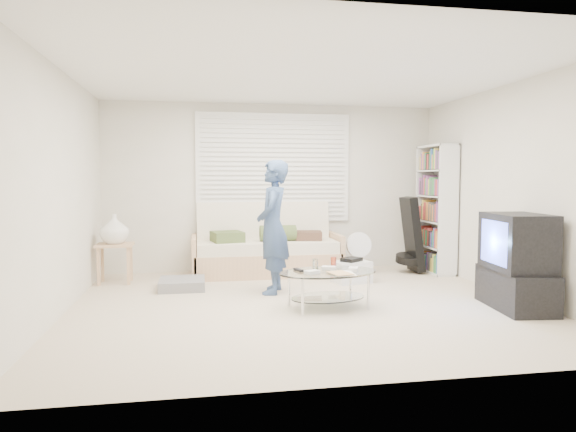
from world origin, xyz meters
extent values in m
plane|color=beige|center=(0.00, 0.00, 0.00)|extent=(5.00, 5.00, 0.00)
cube|color=beige|center=(0.00, 2.25, 1.25)|extent=(5.00, 0.02, 2.50)
cube|color=beige|center=(0.00, -2.25, 1.25)|extent=(5.00, 0.02, 2.50)
cube|color=beige|center=(-2.50, 0.00, 1.25)|extent=(0.02, 4.50, 2.50)
cube|color=beige|center=(2.50, 0.00, 1.25)|extent=(0.02, 4.50, 2.50)
cube|color=white|center=(0.00, 0.00, 2.50)|extent=(5.00, 4.50, 0.02)
cube|color=white|center=(0.00, 2.22, 1.55)|extent=(2.32, 0.06, 1.62)
cube|color=black|center=(0.00, 2.21, 1.55)|extent=(2.20, 0.01, 1.50)
cube|color=silver|center=(0.00, 2.18, 1.55)|extent=(2.16, 0.04, 1.50)
cube|color=silver|center=(0.00, 2.20, 1.55)|extent=(2.32, 0.08, 1.62)
cube|color=tan|center=(-0.16, 1.83, 0.16)|extent=(2.06, 0.82, 0.33)
cube|color=beige|center=(-0.16, 1.81, 0.41)|extent=(1.98, 0.76, 0.16)
cube|color=beige|center=(-0.16, 2.16, 0.72)|extent=(1.98, 0.23, 0.63)
cube|color=tan|center=(-1.19, 1.83, 0.29)|extent=(0.06, 0.82, 0.58)
cube|color=tan|center=(0.87, 1.83, 0.29)|extent=(0.06, 0.82, 0.58)
cube|color=#44562C|center=(-0.73, 1.78, 0.57)|extent=(0.49, 0.49, 0.14)
cylinder|color=#44562C|center=(-0.01, 1.75, 0.61)|extent=(0.51, 0.23, 0.23)
cube|color=#483324|center=(0.46, 1.81, 0.56)|extent=(0.43, 0.43, 0.12)
cube|color=slate|center=(-1.34, 1.04, 0.06)|extent=(0.56, 0.56, 0.13)
cube|color=tan|center=(-2.22, 1.56, 0.51)|extent=(0.46, 0.37, 0.04)
cube|color=tan|center=(-2.41, 1.42, 0.25)|extent=(0.04, 0.04, 0.50)
cube|color=tan|center=(-2.03, 1.42, 0.25)|extent=(0.04, 0.04, 0.50)
cube|color=tan|center=(-2.41, 1.70, 0.25)|extent=(0.04, 0.04, 0.50)
cube|color=tan|center=(-2.03, 1.70, 0.25)|extent=(0.04, 0.04, 0.50)
imported|color=white|center=(-2.22, 1.56, 0.73)|extent=(0.37, 0.37, 0.39)
cube|color=white|center=(2.33, 1.59, 0.94)|extent=(0.30, 0.79, 1.87)
cube|color=black|center=(1.96, 1.59, 0.57)|extent=(0.28, 0.40, 1.10)
cylinder|color=black|center=(1.92, 1.59, 0.21)|extent=(0.40, 0.41, 0.16)
cylinder|color=white|center=(1.15, 1.64, 0.01)|extent=(0.25, 0.25, 0.03)
cylinder|color=white|center=(1.15, 1.64, 0.17)|extent=(0.03, 0.03, 0.32)
cylinder|color=white|center=(1.15, 1.64, 0.43)|extent=(0.36, 0.12, 0.37)
cylinder|color=white|center=(1.15, 1.64, 0.43)|extent=(0.10, 0.06, 0.10)
cube|color=white|center=(0.88, 1.07, 0.14)|extent=(0.54, 0.43, 0.28)
cube|color=black|center=(0.88, 1.07, 0.31)|extent=(0.33, 0.31, 0.05)
cube|color=black|center=(2.20, -0.57, 0.21)|extent=(0.60, 0.98, 0.41)
cube|color=black|center=(2.20, -0.57, 0.71)|extent=(0.60, 0.83, 0.60)
cube|color=#5264E8|center=(1.95, -0.54, 0.71)|extent=(0.09, 0.60, 0.46)
ellipsoid|color=silver|center=(0.23, -0.21, 0.39)|extent=(1.16, 0.84, 0.02)
ellipsoid|color=silver|center=(0.23, -0.21, 0.12)|extent=(0.89, 0.64, 0.01)
cylinder|color=silver|center=(-0.10, -0.48, 0.18)|extent=(0.03, 0.03, 0.37)
cylinder|color=silver|center=(0.63, -0.36, 0.18)|extent=(0.03, 0.03, 0.37)
cylinder|color=silver|center=(-0.17, -0.05, 0.18)|extent=(0.03, 0.03, 0.37)
cylinder|color=silver|center=(0.56, 0.06, 0.18)|extent=(0.03, 0.03, 0.37)
cube|color=white|center=(0.03, -0.32, 0.42)|extent=(0.17, 0.15, 0.04)
cube|color=white|center=(0.26, -0.11, 0.42)|extent=(0.17, 0.14, 0.04)
cube|color=white|center=(0.51, -0.22, 0.42)|extent=(0.14, 0.17, 0.04)
cylinder|color=silver|center=(0.13, -0.05, 0.45)|extent=(0.06, 0.06, 0.11)
cylinder|color=#D75435|center=(0.34, 0.01, 0.46)|extent=(0.06, 0.06, 0.12)
cube|color=black|center=(-0.08, -0.14, 0.41)|extent=(0.09, 0.17, 0.02)
cube|color=white|center=(0.35, -0.37, 0.40)|extent=(0.23, 0.30, 0.01)
cube|color=tan|center=(0.31, -0.39, 0.41)|extent=(0.25, 0.30, 0.01)
imported|color=#345471|center=(-0.24, 0.63, 0.80)|extent=(0.52, 0.66, 1.61)
camera|label=1|loc=(-1.12, -5.46, 1.38)|focal=32.00mm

